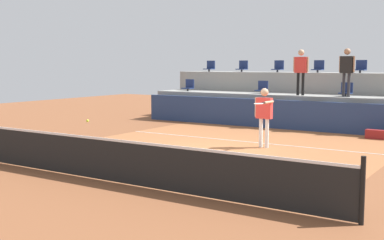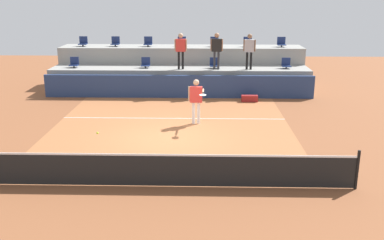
# 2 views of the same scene
# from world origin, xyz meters

# --- Properties ---
(ground_plane) EXTENTS (40.00, 40.00, 0.00)m
(ground_plane) POSITION_xyz_m (0.00, 0.00, 0.00)
(ground_plane) COLOR brown
(court_inner_paint) EXTENTS (9.00, 10.00, 0.01)m
(court_inner_paint) POSITION_xyz_m (0.00, 1.00, 0.00)
(court_inner_paint) COLOR #A36038
(court_inner_paint) RESTS_ON ground_plane
(court_service_line) EXTENTS (9.00, 0.06, 0.00)m
(court_service_line) POSITION_xyz_m (0.00, 2.40, 0.01)
(court_service_line) COLOR silver
(court_service_line) RESTS_ON ground_plane
(tennis_net) EXTENTS (10.48, 0.08, 1.07)m
(tennis_net) POSITION_xyz_m (0.00, -4.00, 0.50)
(tennis_net) COLOR black
(tennis_net) RESTS_ON ground_plane
(sponsor_backboard) EXTENTS (13.00, 0.16, 1.10)m
(sponsor_backboard) POSITION_xyz_m (0.00, 6.00, 0.55)
(sponsor_backboard) COLOR navy
(sponsor_backboard) RESTS_ON ground_plane
(seating_tier_lower) EXTENTS (13.00, 1.80, 1.25)m
(seating_tier_lower) POSITION_xyz_m (0.00, 7.30, 0.62)
(seating_tier_lower) COLOR gray
(seating_tier_lower) RESTS_ON ground_plane
(seating_tier_upper) EXTENTS (13.00, 1.80, 2.10)m
(seating_tier_upper) POSITION_xyz_m (0.00, 9.10, 1.05)
(seating_tier_upper) COLOR gray
(seating_tier_upper) RESTS_ON ground_plane
(stadium_chair_lower_far_left) EXTENTS (0.44, 0.40, 0.52)m
(stadium_chair_lower_far_left) POSITION_xyz_m (-5.36, 7.23, 1.46)
(stadium_chair_lower_far_left) COLOR #2D2D33
(stadium_chair_lower_far_left) RESTS_ON seating_tier_lower
(stadium_chair_lower_left) EXTENTS (0.44, 0.40, 0.52)m
(stadium_chair_lower_left) POSITION_xyz_m (-1.73, 7.23, 1.46)
(stadium_chair_lower_left) COLOR #2D2D33
(stadium_chair_lower_left) RESTS_ON seating_tier_lower
(stadium_chair_lower_right) EXTENTS (0.44, 0.40, 0.52)m
(stadium_chair_lower_right) POSITION_xyz_m (1.73, 7.23, 1.46)
(stadium_chair_lower_right) COLOR #2D2D33
(stadium_chair_lower_right) RESTS_ON seating_tier_lower
(stadium_chair_upper_far_left) EXTENTS (0.44, 0.40, 0.52)m
(stadium_chair_upper_far_left) POSITION_xyz_m (-5.33, 9.03, 2.31)
(stadium_chair_upper_far_left) COLOR #2D2D33
(stadium_chair_upper_far_left) RESTS_ON seating_tier_upper
(stadium_chair_upper_left) EXTENTS (0.44, 0.40, 0.52)m
(stadium_chair_upper_left) POSITION_xyz_m (-3.57, 9.03, 2.31)
(stadium_chair_upper_left) COLOR #2D2D33
(stadium_chair_upper_left) RESTS_ON seating_tier_upper
(stadium_chair_upper_mid_left) EXTENTS (0.44, 0.40, 0.52)m
(stadium_chair_upper_mid_left) POSITION_xyz_m (-1.80, 9.03, 2.31)
(stadium_chair_upper_mid_left) COLOR #2D2D33
(stadium_chair_upper_mid_left) RESTS_ON seating_tier_upper
(stadium_chair_upper_center) EXTENTS (0.44, 0.40, 0.52)m
(stadium_chair_upper_center) POSITION_xyz_m (0.02, 9.03, 2.31)
(stadium_chair_upper_center) COLOR #2D2D33
(stadium_chair_upper_center) RESTS_ON seating_tier_upper
(stadium_chair_upper_mid_right) EXTENTS (0.44, 0.40, 0.52)m
(stadium_chair_upper_mid_right) POSITION_xyz_m (1.77, 9.03, 2.31)
(stadium_chair_upper_mid_right) COLOR #2D2D33
(stadium_chair_upper_mid_right) RESTS_ON seating_tier_upper
(tennis_player) EXTENTS (0.69, 1.21, 1.76)m
(tennis_player) POSITION_xyz_m (0.93, 1.68, 1.08)
(tennis_player) COLOR white
(tennis_player) RESTS_ON ground_plane
(spectator_in_white) EXTENTS (0.61, 0.24, 1.76)m
(spectator_in_white) POSITION_xyz_m (0.07, 6.85, 2.32)
(spectator_in_white) COLOR black
(spectator_in_white) RESTS_ON seating_tier_lower
(spectator_in_grey) EXTENTS (0.62, 0.28, 1.78)m
(spectator_in_grey) POSITION_xyz_m (1.83, 6.85, 2.33)
(spectator_in_grey) COLOR #2D2D33
(spectator_in_grey) RESTS_ON seating_tier_lower
(tennis_ball) EXTENTS (0.07, 0.07, 0.07)m
(tennis_ball) POSITION_xyz_m (-1.85, -2.69, 1.05)
(tennis_ball) COLOR #CCE033
(equipment_bag) EXTENTS (0.76, 0.28, 0.30)m
(equipment_bag) POSITION_xyz_m (3.36, 5.29, 0.15)
(equipment_bag) COLOR maroon
(equipment_bag) RESTS_ON ground_plane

